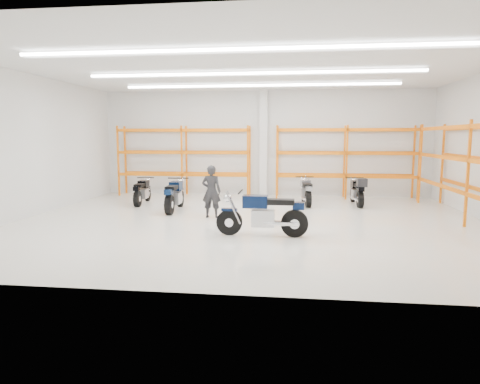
# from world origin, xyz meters

# --- Properties ---
(ground) EXTENTS (14.00, 14.00, 0.00)m
(ground) POSITION_xyz_m (0.00, 0.00, 0.00)
(ground) COLOR silver
(ground) RESTS_ON ground
(room_shell) EXTENTS (14.02, 12.02, 4.51)m
(room_shell) POSITION_xyz_m (0.00, 0.03, 3.28)
(room_shell) COLOR silver
(room_shell) RESTS_ON ground
(motorcycle_main) EXTENTS (2.35, 0.78, 1.16)m
(motorcycle_main) POSITION_xyz_m (0.59, -1.80, 0.54)
(motorcycle_main) COLOR black
(motorcycle_main) RESTS_ON ground
(motorcycle_back_a) EXTENTS (0.66, 1.98, 0.97)m
(motorcycle_back_a) POSITION_xyz_m (-4.38, 2.88, 0.45)
(motorcycle_back_a) COLOR black
(motorcycle_back_a) RESTS_ON ground
(motorcycle_back_b) EXTENTS (0.74, 2.23, 1.10)m
(motorcycle_back_b) POSITION_xyz_m (-2.75, 1.54, 0.51)
(motorcycle_back_b) COLOR black
(motorcycle_back_b) RESTS_ON ground
(motorcycle_back_c) EXTENTS (0.68, 2.07, 1.02)m
(motorcycle_back_c) POSITION_xyz_m (1.76, 3.46, 0.48)
(motorcycle_back_c) COLOR black
(motorcycle_back_c) RESTS_ON ground
(motorcycle_back_d) EXTENTS (0.67, 2.10, 1.08)m
(motorcycle_back_d) POSITION_xyz_m (3.63, 3.51, 0.52)
(motorcycle_back_d) COLOR black
(motorcycle_back_d) RESTS_ON ground
(standing_man) EXTENTS (0.61, 0.40, 1.66)m
(standing_man) POSITION_xyz_m (-1.27, 0.53, 0.83)
(standing_man) COLOR black
(standing_man) RESTS_ON ground
(structural_column) EXTENTS (0.32, 0.32, 4.50)m
(structural_column) POSITION_xyz_m (0.00, 5.82, 2.25)
(structural_column) COLOR white
(structural_column) RESTS_ON ground
(pallet_racking_back_left) EXTENTS (5.67, 0.87, 3.00)m
(pallet_racking_back_left) POSITION_xyz_m (-3.40, 5.48, 1.79)
(pallet_racking_back_left) COLOR orange
(pallet_racking_back_left) RESTS_ON ground
(pallet_racking_back_right) EXTENTS (5.67, 0.87, 3.00)m
(pallet_racking_back_right) POSITION_xyz_m (3.40, 5.48, 1.79)
(pallet_racking_back_right) COLOR orange
(pallet_racking_back_right) RESTS_ON ground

